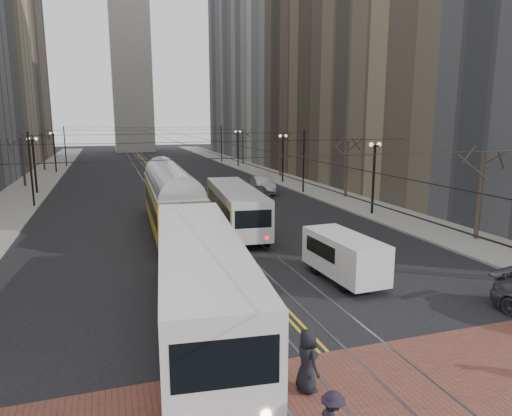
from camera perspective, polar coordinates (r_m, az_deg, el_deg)
ground at (r=16.90m, az=6.93°, el=-15.98°), size 260.00×260.00×0.00m
sidewalk_left at (r=59.70m, az=-26.07°, el=2.61°), size 5.00×140.00×0.15m
sidewalk_right at (r=62.88m, az=2.12°, el=4.09°), size 5.00×140.00×0.15m
crosswalk_band at (r=13.88m, az=14.46°, el=-22.77°), size 25.00×6.00×0.01m
streetcar_rails at (r=59.46m, az=-11.61°, el=3.40°), size 4.80×130.00×0.02m
centre_lines at (r=59.46m, az=-11.61°, el=3.41°), size 0.42×130.00×0.01m
building_right_mid at (r=68.29m, az=10.69°, el=18.70°), size 16.00×20.00×34.00m
building_right_midfar at (r=88.48m, az=5.44°, el=22.94°), size 20.00×20.00×52.00m
building_right_far at (r=105.34m, az=-0.20°, el=17.75°), size 16.00×20.00×40.00m
lamp_posts at (r=43.12m, az=-9.26°, el=4.42°), size 27.60×57.20×5.60m
street_trees at (r=49.52m, az=-10.43°, el=5.22°), size 31.68×53.28×5.60m
trolley_wires at (r=49.02m, az=-10.41°, el=6.30°), size 25.96×120.00×6.60m
transit_bus at (r=17.21m, az=-7.00°, el=-9.21°), size 4.35×14.00×3.44m
streetcar at (r=32.32m, az=-10.62°, el=0.35°), size 3.27×15.14×3.55m
rear_bus at (r=31.85m, az=-2.58°, el=-0.10°), size 3.57×11.78×3.03m
cargo_van at (r=22.35m, az=10.93°, el=-6.20°), size 2.19×5.12×2.22m
sedan_grey at (r=44.13m, az=0.51°, el=1.93°), size 2.02×4.12×1.35m
sedan_silver at (r=48.18m, az=0.87°, el=2.92°), size 2.50×5.43×1.72m
pedestrian_a at (r=13.68m, az=6.42°, el=-18.40°), size 0.71×0.98×1.86m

